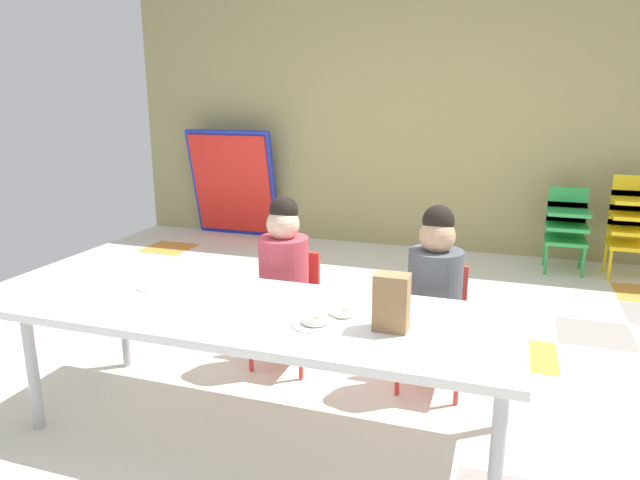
{
  "coord_description": "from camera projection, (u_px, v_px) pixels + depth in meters",
  "views": [
    {
      "loc": [
        0.79,
        -2.72,
        1.43
      ],
      "look_at": [
        0.02,
        -0.43,
        0.81
      ],
      "focal_mm": 32.2,
      "sensor_mm": 36.0,
      "label": 1
    }
  ],
  "objects": [
    {
      "name": "kid_chair_green_stack",
      "position": [
        567.0,
        224.0,
        4.67
      ],
      "size": [
        0.32,
        0.3,
        0.68
      ],
      "color": "green",
      "rests_on": "ground_plane"
    },
    {
      "name": "ground_plane",
      "position": [
        342.0,
        367.0,
        3.1
      ],
      "size": [
        5.83,
        5.29,
        0.02
      ],
      "color": "silver"
    },
    {
      "name": "paper_plate_center_table",
      "position": [
        157.0,
        286.0,
        2.66
      ],
      "size": [
        0.18,
        0.18,
        0.01
      ],
      "primitive_type": "cylinder",
      "color": "white",
      "rests_on": "craft_table"
    },
    {
      "name": "donut_powdered_loose",
      "position": [
        343.0,
        312.0,
        2.31
      ],
      "size": [
        0.11,
        0.11,
        0.03
      ],
      "primitive_type": "torus",
      "color": "white",
      "rests_on": "craft_table"
    },
    {
      "name": "paper_plate_near_edge",
      "position": [
        315.0,
        324.0,
        2.22
      ],
      "size": [
        0.18,
        0.18,
        0.01
      ],
      "primitive_type": "cylinder",
      "color": "white",
      "rests_on": "craft_table"
    },
    {
      "name": "seated_child_near_camera",
      "position": [
        284.0,
        266.0,
        2.98
      ],
      "size": [
        0.34,
        0.34,
        0.92
      ],
      "color": "red",
      "rests_on": "ground_plane"
    },
    {
      "name": "seated_child_middle_seat",
      "position": [
        435.0,
        281.0,
        2.74
      ],
      "size": [
        0.32,
        0.31,
        0.92
      ],
      "color": "red",
      "rests_on": "ground_plane"
    },
    {
      "name": "paper_bag_brown",
      "position": [
        391.0,
        302.0,
        2.15
      ],
      "size": [
        0.13,
        0.09,
        0.22
      ],
      "primitive_type": "cube",
      "color": "#9E754C",
      "rests_on": "craft_table"
    },
    {
      "name": "folded_activity_table",
      "position": [
        233.0,
        184.0,
        5.79
      ],
      "size": [
        0.9,
        0.29,
        1.09
      ],
      "color": "#1E33BF",
      "rests_on": "ground_plane"
    },
    {
      "name": "kid_chair_yellow_stack",
      "position": [
        632.0,
        220.0,
        4.51
      ],
      "size": [
        0.32,
        0.3,
        0.8
      ],
      "color": "yellow",
      "rests_on": "ground_plane"
    },
    {
      "name": "craft_table",
      "position": [
        265.0,
        319.0,
        2.39
      ],
      "size": [
        2.07,
        0.74,
        0.56
      ],
      "color": "white",
      "rests_on": "ground_plane"
    },
    {
      "name": "donut_powdered_on_plate",
      "position": [
        315.0,
        320.0,
        2.21
      ],
      "size": [
        0.11,
        0.11,
        0.03
      ],
      "primitive_type": "torus",
      "color": "white",
      "rests_on": "craft_table"
    },
    {
      "name": "back_wall",
      "position": [
        425.0,
        108.0,
        5.21
      ],
      "size": [
        5.83,
        0.1,
        2.59
      ],
      "primitive_type": "cube",
      "color": "tan",
      "rests_on": "ground_plane"
    }
  ]
}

